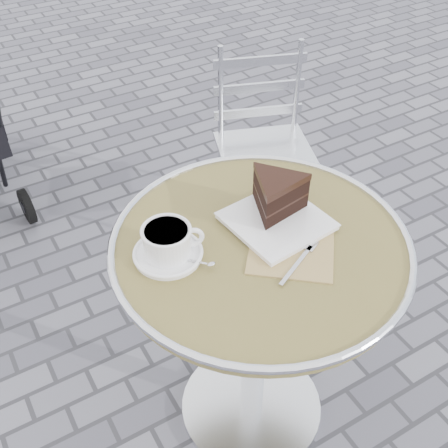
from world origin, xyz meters
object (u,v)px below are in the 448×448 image
cafe_table (258,289)px  cake_plate_set (277,201)px  cappuccino_set (168,244)px  bistro_chair (262,124)px

cafe_table → cake_plate_set: bearing=34.8°
cappuccino_set → bistro_chair: cappuccino_set is taller
cappuccino_set → bistro_chair: 1.05m
cake_plate_set → bistro_chair: cake_plate_set is taller
cappuccino_set → cafe_table: bearing=-1.4°
bistro_chair → cappuccino_set: bearing=-116.4°
cafe_table → cappuccino_set: bearing=161.6°
cafe_table → bistro_chair: (0.52, 0.77, -0.08)m
cafe_table → bistro_chair: bearing=55.9°
cake_plate_set → bistro_chair: 0.89m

